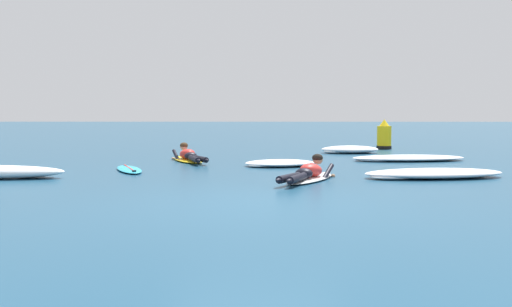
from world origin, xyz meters
The scene contains 9 objects.
ground_plane centered at (0.00, 10.00, 0.00)m, with size 120.00×120.00×0.00m, color navy.
surfer_near centered at (0.96, 2.69, 0.14)m, with size 1.40×2.36×0.54m.
surfer_far centered at (-1.91, 6.96, 0.14)m, with size 1.36×2.51×0.55m.
drifting_surfboard centered at (-2.96, 4.56, 0.03)m, with size 1.15×1.97×0.16m.
whitewater_front centered at (2.89, 10.25, 0.11)m, with size 1.92×1.21×0.24m.
whitewater_mid_left centered at (4.05, 7.36, 0.07)m, with size 3.22×1.52×0.16m.
whitewater_mid_right centered at (0.49, 5.75, 0.07)m, with size 1.95×1.51×0.16m.
whitewater_far_band centered at (3.54, 3.24, 0.09)m, with size 3.01×1.47×0.19m.
channel_marker_buoy centered at (4.42, 12.34, 0.43)m, with size 0.53×0.53×1.07m.
Camera 1 is at (0.09, -8.41, 1.33)m, focal length 40.51 mm.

